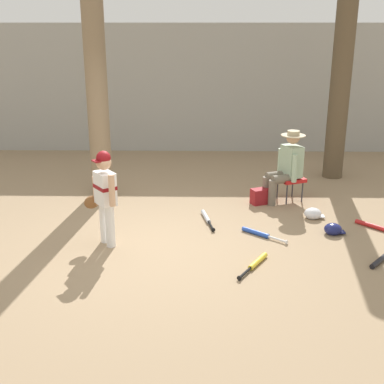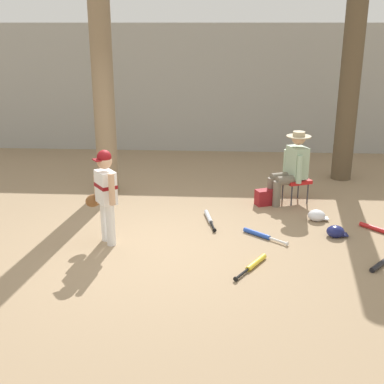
% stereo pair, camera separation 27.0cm
% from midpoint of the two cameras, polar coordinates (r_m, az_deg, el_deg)
% --- Properties ---
extents(ground_plane, '(60.00, 60.00, 0.00)m').
position_cam_midpoint_polar(ground_plane, '(6.78, -5.15, -6.46)').
color(ground_plane, '#937A5B').
extents(concrete_back_wall, '(18.00, 0.36, 2.87)m').
position_cam_midpoint_polar(concrete_back_wall, '(11.83, -2.46, 11.65)').
color(concrete_back_wall, '#9E9E99').
rests_on(concrete_back_wall, ground).
extents(tree_near_player, '(0.55, 0.55, 5.17)m').
position_cam_midpoint_polar(tree_near_player, '(8.64, -11.84, 14.52)').
color(tree_near_player, '#7F6B51').
rests_on(tree_near_player, ground).
extents(tree_behind_spectator, '(0.63, 0.63, 4.36)m').
position_cam_midpoint_polar(tree_behind_spectator, '(9.87, 15.74, 12.04)').
color(tree_behind_spectator, brown).
rests_on(tree_behind_spectator, ground).
extents(young_ballplayer, '(0.52, 0.50, 1.31)m').
position_cam_midpoint_polar(young_ballplayer, '(6.76, -11.04, -0.02)').
color(young_ballplayer, white).
rests_on(young_ballplayer, ground).
extents(folding_stool, '(0.52, 0.52, 0.41)m').
position_cam_midpoint_polar(folding_stool, '(8.58, 10.21, 1.37)').
color(folding_stool, red).
rests_on(folding_stool, ground).
extents(seated_spectator, '(0.67, 0.55, 1.20)m').
position_cam_midpoint_polar(seated_spectator, '(8.45, 9.74, 3.09)').
color(seated_spectator, '#6B6051').
rests_on(seated_spectator, ground).
extents(handbag_beside_stool, '(0.38, 0.30, 0.26)m').
position_cam_midpoint_polar(handbag_beside_stool, '(8.42, 6.95, -0.48)').
color(handbag_beside_stool, maroon).
rests_on(handbag_beside_stool, ground).
extents(bat_red_barrel, '(0.62, 0.63, 0.07)m').
position_cam_midpoint_polar(bat_red_barrel, '(7.80, 19.11, -3.75)').
color(bat_red_barrel, red).
rests_on(bat_red_barrel, ground).
extents(bat_aluminum_silver, '(0.21, 0.77, 0.07)m').
position_cam_midpoint_polar(bat_aluminum_silver, '(7.69, 0.66, -2.97)').
color(bat_aluminum_silver, '#B7BCC6').
rests_on(bat_aluminum_silver, ground).
extents(bat_blue_youth, '(0.60, 0.52, 0.07)m').
position_cam_midpoint_polar(bat_blue_youth, '(7.19, 6.53, -4.70)').
color(bat_blue_youth, '#2347AD').
rests_on(bat_blue_youth, ground).
extents(bat_yellow_trainer, '(0.44, 0.68, 0.07)m').
position_cam_midpoint_polar(bat_yellow_trainer, '(6.34, 6.03, -8.01)').
color(bat_yellow_trainer, yellow).
rests_on(bat_yellow_trainer, ground).
extents(bat_black_composite, '(0.52, 0.58, 0.07)m').
position_cam_midpoint_polar(bat_black_composite, '(6.78, 19.55, -7.23)').
color(bat_black_composite, black).
rests_on(bat_black_composite, ground).
extents(batting_helmet_navy, '(0.30, 0.23, 0.17)m').
position_cam_midpoint_polar(batting_helmet_navy, '(7.42, 14.70, -4.11)').
color(batting_helmet_navy, navy).
rests_on(batting_helmet_navy, ground).
extents(batting_helmet_white, '(0.31, 0.24, 0.18)m').
position_cam_midpoint_polar(batting_helmet_white, '(7.94, 12.60, -2.41)').
color(batting_helmet_white, silver).
rests_on(batting_helmet_white, ground).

